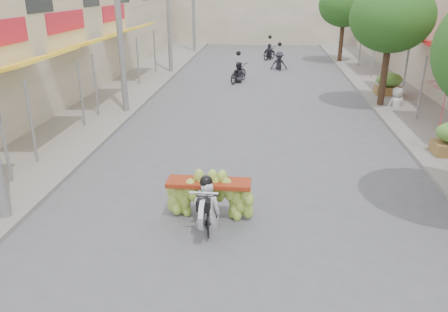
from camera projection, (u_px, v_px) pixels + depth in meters
sidewalk_left at (113, 94)px, 21.19m from camera, size 4.00×60.00×0.12m
sidewalk_right at (411, 101)px, 19.94m from camera, size 4.00×60.00×0.12m
far_building at (265, 2)px, 40.62m from camera, size 20.00×6.00×7.00m
utility_pole_mid at (118, 12)px, 16.82m from camera, size 0.60×0.24×8.00m
utility_pole_far at (168, 3)px, 25.16m from camera, size 0.60×0.24×8.00m
street_tree_mid at (392, 17)px, 17.80m from camera, size 3.40×3.40×5.25m
street_tree_far at (345, 5)px, 28.92m from camera, size 3.40×3.40×5.25m
produce_crate_far at (389, 82)px, 20.70m from camera, size 1.20×0.88×1.16m
banana_motorbike at (208, 195)px, 9.62m from camera, size 2.20×1.84×2.08m
pedestrian at (399, 87)px, 18.64m from camera, size 0.91×0.68×1.64m
bg_motorbike_a at (238, 69)px, 23.82m from camera, size 1.25×1.91×1.95m
bg_motorbike_b at (279, 56)px, 27.43m from camera, size 1.12×1.76×1.95m
bg_motorbike_c at (270, 48)px, 31.21m from camera, size 1.24×1.75×1.95m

